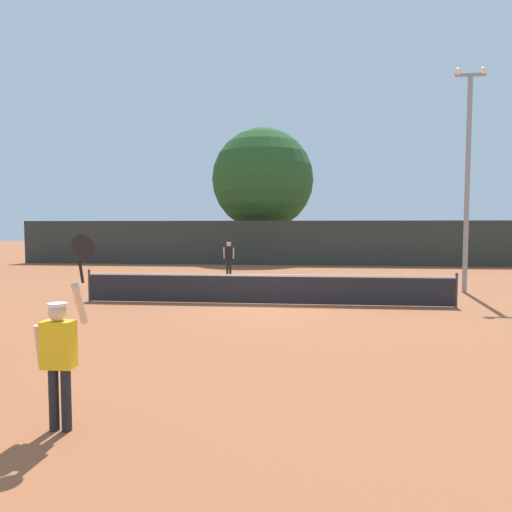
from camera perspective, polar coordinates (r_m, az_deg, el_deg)
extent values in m
plane|color=#9E5633|center=(14.83, 1.21, -6.03)|extent=(120.00, 120.00, 0.00)
cube|color=#232328|center=(14.76, 1.21, -4.21)|extent=(11.88, 0.03, 0.91)
cube|color=white|center=(14.70, 1.22, -2.45)|extent=(11.88, 0.04, 0.06)
cylinder|color=#333338|center=(16.31, -20.11, -3.47)|extent=(0.08, 0.08, 1.07)
cylinder|color=#333338|center=(15.48, 23.76, -3.93)|extent=(0.08, 0.08, 1.07)
cube|color=#2D332D|center=(29.68, 3.44, 1.64)|extent=(35.55, 0.12, 2.89)
cube|color=yellow|center=(6.13, -23.46, -10.11)|extent=(0.38, 0.22, 0.58)
sphere|color=beige|center=(6.05, -23.56, -6.48)|extent=(0.22, 0.22, 0.22)
cylinder|color=white|center=(6.03, -23.58, -5.60)|extent=(0.23, 0.23, 0.04)
cylinder|color=black|center=(6.36, -23.96, -16.02)|extent=(0.12, 0.12, 0.78)
cylinder|color=black|center=(6.29, -22.63, -16.22)|extent=(0.12, 0.12, 0.78)
cylinder|color=beige|center=(6.25, -25.41, -10.17)|extent=(0.09, 0.17, 0.55)
cylinder|color=beige|center=(5.99, -21.19, -5.61)|extent=(0.09, 0.31, 0.53)
cylinder|color=black|center=(6.00, -21.02, -1.89)|extent=(0.04, 0.11, 0.28)
ellipsoid|color=black|center=(6.03, -20.82, 0.91)|extent=(0.30, 0.13, 0.36)
cube|color=black|center=(24.05, -3.42, 0.44)|extent=(0.38, 0.22, 0.62)
sphere|color=beige|center=(24.02, -3.43, 1.44)|extent=(0.24, 0.24, 0.24)
cylinder|color=white|center=(24.02, -3.43, 1.68)|extent=(0.25, 0.25, 0.04)
cylinder|color=black|center=(24.11, -3.60, -1.28)|extent=(0.12, 0.12, 0.84)
cylinder|color=black|center=(24.08, -3.23, -1.29)|extent=(0.12, 0.12, 0.84)
cylinder|color=beige|center=(24.09, -3.99, 0.37)|extent=(0.09, 0.18, 0.59)
cylinder|color=beige|center=(24.01, -2.86, 0.36)|extent=(0.09, 0.16, 0.59)
sphere|color=#CCE033|center=(15.36, -8.58, -5.60)|extent=(0.07, 0.07, 0.07)
cylinder|color=gray|center=(19.10, 24.91, 7.96)|extent=(0.18, 0.18, 8.08)
cube|color=gray|center=(19.85, 25.25, 19.81)|extent=(1.10, 0.10, 0.10)
sphere|color=#F2EDCC|center=(19.75, 23.95, 20.32)|extent=(0.28, 0.28, 0.28)
sphere|color=#F2EDCC|center=(20.03, 26.55, 20.01)|extent=(0.28, 0.28, 0.28)
cylinder|color=brown|center=(34.01, 0.83, 2.15)|extent=(0.56, 0.56, 3.19)
sphere|color=#235123|center=(34.18, 0.84, 9.54)|extent=(7.47, 7.47, 7.47)
cube|color=navy|center=(38.15, -7.66, 0.79)|extent=(2.27, 4.35, 0.90)
cube|color=#2D333D|center=(37.83, -7.77, 1.94)|extent=(1.89, 2.34, 0.64)
cylinder|color=black|center=(39.72, -8.39, 0.47)|extent=(0.22, 0.60, 0.60)
cylinder|color=black|center=(39.35, -5.98, 0.46)|extent=(0.22, 0.60, 0.60)
cylinder|color=black|center=(37.02, -9.43, 0.22)|extent=(0.22, 0.60, 0.60)
cylinder|color=black|center=(36.61, -6.86, 0.21)|extent=(0.22, 0.60, 0.60)
cube|color=navy|center=(37.30, -0.98, 0.76)|extent=(2.12, 4.29, 0.90)
cube|color=#2D333D|center=(36.97, -1.04, 1.93)|extent=(1.81, 2.29, 0.64)
cylinder|color=black|center=(38.81, -1.99, 0.43)|extent=(0.22, 0.60, 0.60)
cylinder|color=black|center=(38.62, 0.51, 0.42)|extent=(0.22, 0.60, 0.60)
cylinder|color=black|center=(36.04, -2.58, 0.18)|extent=(0.22, 0.60, 0.60)
cylinder|color=black|center=(35.84, 0.11, 0.16)|extent=(0.22, 0.60, 0.60)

